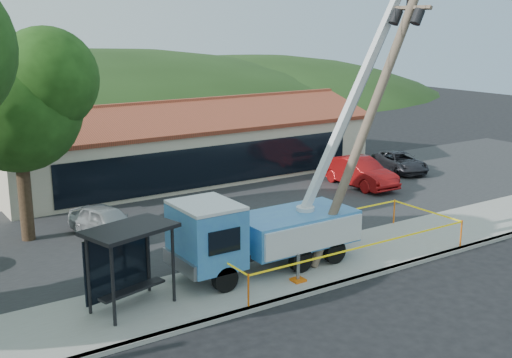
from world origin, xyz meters
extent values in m
plane|color=black|center=(0.00, 0.00, 0.00)|extent=(120.00, 120.00, 0.00)
cube|color=gray|center=(0.00, 2.10, 0.07)|extent=(60.00, 0.25, 0.15)
cube|color=gray|center=(0.00, 4.00, 0.07)|extent=(60.00, 4.00, 0.15)
cube|color=#28282B|center=(0.00, 12.00, 0.05)|extent=(60.00, 12.00, 0.10)
cube|color=beige|center=(4.00, 20.00, 1.70)|extent=(22.00, 8.00, 3.40)
cube|color=black|center=(4.00, 15.98, 1.43)|extent=(18.04, 0.08, 2.21)
cube|color=brown|center=(4.00, 18.00, 3.90)|extent=(22.50, 4.53, 1.52)
cube|color=brown|center=(4.00, 22.00, 3.90)|extent=(22.50, 4.53, 1.52)
cube|color=brown|center=(4.00, 20.00, 4.55)|extent=(22.50, 0.30, 0.25)
cylinder|color=#332316|center=(-7.00, 13.00, 2.09)|extent=(0.56, 0.56, 4.18)
sphere|color=#18370F|center=(-7.00, 13.00, 5.70)|extent=(5.25, 5.25, 5.25)
sphere|color=#18370F|center=(-5.95, 12.30, 6.84)|extent=(4.20, 4.20, 4.20)
ellipsoid|color=#1B3112|center=(10.00, 55.00, 0.00)|extent=(89.60, 64.00, 32.00)
ellipsoid|color=#1B3112|center=(30.00, 55.00, 0.00)|extent=(72.80, 52.00, 26.00)
cylinder|color=black|center=(-2.91, 3.64, 0.60)|extent=(0.90, 0.30, 0.90)
cylinder|color=black|center=(-2.91, 5.75, 0.60)|extent=(0.90, 0.30, 0.90)
cylinder|color=black|center=(0.31, 3.64, 0.60)|extent=(0.90, 0.30, 0.90)
cylinder|color=black|center=(0.31, 5.75, 0.60)|extent=(0.90, 0.30, 0.90)
cylinder|color=black|center=(1.92, 3.64, 0.60)|extent=(0.90, 0.30, 0.90)
cylinder|color=black|center=(1.92, 5.75, 0.60)|extent=(0.90, 0.30, 0.90)
cube|color=black|center=(-0.29, 4.70, 0.85)|extent=(6.63, 1.01, 0.25)
cube|color=#3570BE|center=(-3.01, 4.70, 1.86)|extent=(2.01, 2.41, 2.11)
cube|color=silver|center=(-3.01, 4.70, 2.97)|extent=(2.01, 2.41, 0.12)
cube|color=black|center=(-3.96, 4.70, 2.01)|extent=(0.08, 1.81, 0.90)
cube|color=gray|center=(-4.06, 4.70, 1.06)|extent=(0.15, 2.31, 0.50)
cube|color=#3570BE|center=(0.81, 4.70, 1.46)|extent=(4.62, 2.41, 1.21)
cylinder|color=silver|center=(1.32, 4.70, 1.91)|extent=(0.70, 0.70, 0.60)
cube|color=silver|center=(3.58, 4.70, 6.26)|extent=(4.77, 0.28, 8.33)
cube|color=gray|center=(3.88, 4.70, 6.51)|extent=(2.87, 0.18, 5.00)
cube|color=orange|center=(-0.29, 2.99, 0.19)|extent=(0.45, 0.45, 0.08)
cube|color=orange|center=(2.32, 6.41, 0.19)|extent=(0.45, 0.45, 0.08)
cylinder|color=brown|center=(3.43, 3.77, 5.25)|extent=(5.15, 0.35, 10.35)
cube|color=brown|center=(5.47, 3.77, 9.56)|extent=(0.18, 1.98, 0.18)
cylinder|color=black|center=(5.25, 4.32, 9.23)|extent=(0.59, 0.40, 0.67)
cylinder|color=black|center=(5.25, 3.22, 9.23)|extent=(0.59, 0.40, 0.67)
cylinder|color=black|center=(-6.97, 3.28, 1.44)|extent=(0.13, 0.13, 2.56)
cylinder|color=black|center=(-4.70, 3.87, 1.44)|extent=(0.13, 0.13, 2.56)
cylinder|color=black|center=(-7.30, 4.52, 1.44)|extent=(0.13, 0.13, 2.56)
cylinder|color=black|center=(-5.03, 5.11, 1.44)|extent=(0.13, 0.13, 2.56)
cube|color=black|center=(-6.00, 4.20, 2.78)|extent=(3.12, 2.36, 0.13)
cube|color=black|center=(-6.18, 4.87, 1.44)|extent=(2.49, 0.70, 2.14)
cube|color=black|center=(-6.00, 4.20, 0.75)|extent=(2.38, 1.01, 0.09)
cylinder|color=orange|center=(-2.89, 2.20, 0.70)|extent=(0.07, 0.07, 1.10)
cylinder|color=orange|center=(7.41, 2.20, 0.70)|extent=(0.07, 0.07, 1.10)
cylinder|color=orange|center=(7.41, 5.94, 0.70)|extent=(0.07, 0.07, 1.10)
cylinder|color=orange|center=(-2.89, 5.94, 0.70)|extent=(0.07, 0.07, 1.10)
cube|color=yellow|center=(2.26, 2.20, 1.19)|extent=(10.30, 0.01, 0.07)
cube|color=yellow|center=(7.41, 4.07, 1.19)|extent=(0.01, 3.74, 0.07)
cube|color=yellow|center=(2.26, 5.94, 1.19)|extent=(10.30, 0.01, 0.07)
cube|color=yellow|center=(-2.89, 4.07, 1.19)|extent=(0.01, 3.74, 0.07)
imported|color=#A3A7AA|center=(-4.07, 11.56, 0.00)|extent=(2.64, 4.21, 1.34)
imported|color=maroon|center=(10.90, 12.08, 0.00)|extent=(1.84, 4.98, 1.63)
imported|color=black|center=(15.51, 13.42, 0.00)|extent=(3.06, 4.69, 1.20)
camera|label=1|loc=(-13.23, -13.81, 9.01)|focal=45.00mm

